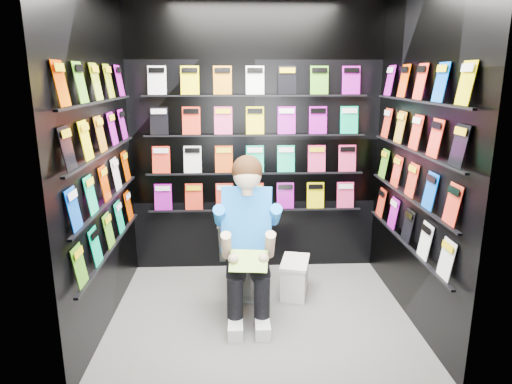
{
  "coord_description": "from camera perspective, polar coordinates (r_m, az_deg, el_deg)",
  "views": [
    {
      "loc": [
        -0.19,
        -3.37,
        1.91
      ],
      "look_at": [
        -0.03,
        0.15,
        1.0
      ],
      "focal_mm": 32.0,
      "sensor_mm": 36.0,
      "label": 1
    }
  ],
  "objects": [
    {
      "name": "floor",
      "position": [
        3.87,
        0.53,
        -15.07
      ],
      "size": [
        2.4,
        2.4,
        0.0
      ],
      "primitive_type": "plane",
      "color": "#61615F",
      "rests_on": "ground"
    },
    {
      "name": "wall_back",
      "position": [
        4.41,
        -0.14,
        6.52
      ],
      "size": [
        2.4,
        0.04,
        2.6
      ],
      "primitive_type": "cube",
      "color": "black",
      "rests_on": "floor"
    },
    {
      "name": "wall_front",
      "position": [
        2.45,
        1.88,
        0.09
      ],
      "size": [
        2.4,
        0.04,
        2.6
      ],
      "primitive_type": "cube",
      "color": "black",
      "rests_on": "floor"
    },
    {
      "name": "wall_left",
      "position": [
        3.57,
        -19.09,
        3.84
      ],
      "size": [
        0.04,
        2.0,
        2.6
      ],
      "primitive_type": "cube",
      "color": "black",
      "rests_on": "floor"
    },
    {
      "name": "wall_right",
      "position": [
        3.69,
        19.57,
        4.13
      ],
      "size": [
        0.04,
        2.0,
        2.6
      ],
      "primitive_type": "cube",
      "color": "black",
      "rests_on": "floor"
    },
    {
      "name": "comics_back",
      "position": [
        4.38,
        -0.12,
        6.53
      ],
      "size": [
        2.1,
        0.06,
        1.37
      ],
      "primitive_type": null,
      "color": "red",
      "rests_on": "wall_back"
    },
    {
      "name": "comics_left",
      "position": [
        3.56,
        -18.63,
        3.93
      ],
      "size": [
        0.06,
        1.7,
        1.37
      ],
      "primitive_type": null,
      "color": "red",
      "rests_on": "wall_left"
    },
    {
      "name": "comics_right",
      "position": [
        3.68,
        19.14,
        4.21
      ],
      "size": [
        0.06,
        1.7,
        1.37
      ],
      "primitive_type": null,
      "color": "red",
      "rests_on": "wall_right"
    },
    {
      "name": "toilet",
      "position": [
        4.14,
        -1.23,
        -7.38
      ],
      "size": [
        0.5,
        0.79,
        0.73
      ],
      "primitive_type": "imported",
      "rotation": [
        0.0,
        0.0,
        3.04
      ],
      "color": "white",
      "rests_on": "floor"
    },
    {
      "name": "longbox",
      "position": [
        4.16,
        4.85,
        -10.74
      ],
      "size": [
        0.29,
        0.42,
        0.29
      ],
      "primitive_type": "cube",
      "rotation": [
        0.0,
        0.0,
        -0.23
      ],
      "color": "white",
      "rests_on": "floor"
    },
    {
      "name": "longbox_lid",
      "position": [
        4.09,
        4.9,
        -8.73
      ],
      "size": [
        0.32,
        0.45,
        0.03
      ],
      "primitive_type": "cube",
      "rotation": [
        0.0,
        0.0,
        -0.23
      ],
      "color": "white",
      "rests_on": "longbox"
    },
    {
      "name": "reader",
      "position": [
        3.65,
        -1.12,
        -3.6
      ],
      "size": [
        0.61,
        0.83,
        1.43
      ],
      "primitive_type": null,
      "rotation": [
        0.0,
        0.0,
        -0.1
      ],
      "color": "blue",
      "rests_on": "toilet"
    },
    {
      "name": "held_comic",
      "position": [
        3.39,
        -0.94,
        -8.62
      ],
      "size": [
        0.3,
        0.19,
        0.12
      ],
      "primitive_type": "cube",
      "rotation": [
        -0.96,
        0.0,
        -0.1
      ],
      "color": "green",
      "rests_on": "reader"
    }
  ]
}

